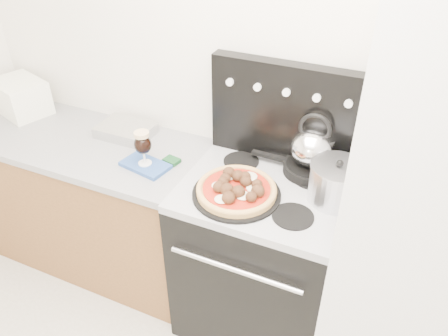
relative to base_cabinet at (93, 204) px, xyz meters
The scene contains 16 objects.
room_shell 1.59m from the base_cabinet, 41.46° to the right, with size 3.52×3.01×2.52m.
base_cabinet is the anchor object (origin of this frame).
countertop 0.45m from the base_cabinet, ahead, with size 1.48×0.63×0.04m, color gray.
stove_body 1.11m from the base_cabinet, ahead, with size 0.76×0.65×0.88m, color black.
cooktop 1.20m from the base_cabinet, ahead, with size 0.76×0.65×0.04m, color #ADADB2.
backguard 1.35m from the base_cabinet, 12.75° to the left, with size 0.76×0.08×0.50m, color black.
fridge 1.88m from the base_cabinet, ahead, with size 0.64×0.68×1.90m, color silver.
toaster_oven 0.78m from the base_cabinet, 167.04° to the left, with size 0.32×0.24×0.20m, color white.
foil_sheet 0.56m from the base_cabinet, 31.83° to the left, with size 0.30×0.22×0.06m, color white.
oven_mitt 0.69m from the base_cabinet, 10.28° to the right, with size 0.24×0.14×0.02m, color #2A4F97.
beer_glass 0.77m from the base_cabinet, 10.28° to the right, with size 0.09×0.09×0.18m, color black, non-canonical shape.
pizza_pan 1.13m from the base_cabinet, ahead, with size 0.40×0.40×0.01m, color black.
pizza 1.15m from the base_cabinet, ahead, with size 0.36×0.36×0.05m, color tan, non-canonical shape.
skillet 1.37m from the base_cabinet, ahead, with size 0.26×0.26×0.05m, color black.
tea_kettle 1.43m from the base_cabinet, ahead, with size 0.21×0.21×0.23m, color white, non-canonical shape.
stock_pot 1.53m from the base_cabinet, ahead, with size 0.23×0.23×0.17m, color silver.
Camera 1 is at (0.57, -0.38, 2.14)m, focal length 35.00 mm.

